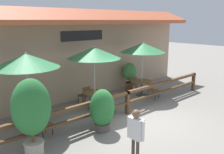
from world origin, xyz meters
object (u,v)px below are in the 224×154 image
object	(u,v)px
dining_table_middle	(95,95)
potted_plant_tall_tropical	(130,73)
dining_table_near	(30,113)
chair_far_streetside	(152,89)
patio_umbrella_far	(143,48)
patio_umbrella_near	(26,61)
dining_table_far	(142,84)
patio_umbrella_middle	(94,53)
chair_middle_streetside	(107,102)
chair_near_wallside	(22,111)
chair_middle_wallside	(85,94)
potted_plant_corner_fern	(102,109)
pedestrian	(136,130)
chair_far_wallside	(132,84)
potted_plant_small_flowering	(31,110)
chair_near_streetside	(42,122)

from	to	relation	value
dining_table_middle	potted_plant_tall_tropical	distance (m)	3.56
dining_table_near	dining_table_middle	distance (m)	2.91
chair_far_streetside	patio_umbrella_far	bearing A→B (deg)	78.83
patio_umbrella_far	potted_plant_tall_tropical	xyz separation A→B (m)	(0.37, 1.18, -1.51)
patio_umbrella_near	dining_table_far	distance (m)	6.17
patio_umbrella_middle	potted_plant_tall_tropical	bearing A→B (deg)	18.52
chair_middle_streetside	chair_far_streetside	bearing A→B (deg)	4.47
dining_table_near	chair_near_wallside	xyz separation A→B (m)	(0.01, 0.74, -0.14)
dining_table_near	chair_middle_wallside	distance (m)	3.07
dining_table_middle	potted_plant_corner_fern	xyz separation A→B (m)	(-1.19, -1.87, 0.17)
patio_umbrella_far	pedestrian	bearing A→B (deg)	-141.02
chair_far_wallside	potted_plant_tall_tropical	xyz separation A→B (m)	(0.32, 0.48, 0.43)
dining_table_middle	patio_umbrella_far	bearing A→B (deg)	-1.07
dining_table_near	potted_plant_small_flowering	world-z (taller)	potted_plant_small_flowering
chair_near_wallside	patio_umbrella_middle	xyz separation A→B (m)	(2.90, -0.66, 1.95)
patio_umbrella_middle	potted_plant_corner_fern	distance (m)	2.75
chair_middle_wallside	patio_umbrella_far	distance (m)	3.62
chair_middle_streetside	patio_umbrella_far	size ratio (longest dim) A/B	0.31
dining_table_far	pedestrian	bearing A→B (deg)	-141.02
chair_middle_wallside	chair_near_wallside	bearing A→B (deg)	2.38
chair_near_streetside	dining_table_near	bearing A→B (deg)	86.11
patio_umbrella_far	patio_umbrella_middle	bearing A→B (deg)	178.93
chair_far_wallside	dining_table_far	bearing A→B (deg)	82.00
chair_far_wallside	patio_umbrella_middle	bearing A→B (deg)	8.01
potted_plant_tall_tropical	patio_umbrella_near	bearing A→B (deg)	-169.19
patio_umbrella_far	potted_plant_corner_fern	world-z (taller)	patio_umbrella_far
chair_middle_streetside	patio_umbrella_middle	bearing A→B (deg)	98.55
chair_middle_streetside	chair_middle_wallside	world-z (taller)	same
patio_umbrella_near	chair_far_streetside	xyz separation A→B (m)	(5.87, -0.69, -1.95)
chair_middle_wallside	potted_plant_small_flowering	bearing A→B (deg)	35.45
patio_umbrella_near	chair_far_streetside	bearing A→B (deg)	-6.68
dining_table_middle	potted_plant_tall_tropical	bearing A→B (deg)	18.52
chair_near_wallside	patio_umbrella_far	xyz separation A→B (m)	(5.89, -0.72, 1.95)
chair_near_wallside	chair_middle_streetside	distance (m)	3.27
patio_umbrella_middle	potted_plant_corner_fern	world-z (taller)	patio_umbrella_middle
chair_far_wallside	potted_plant_small_flowering	distance (m)	7.14
chair_middle_wallside	chair_far_wallside	size ratio (longest dim) A/B	1.00
chair_near_streetside	chair_far_streetside	xyz separation A→B (m)	(5.81, 0.05, 0.00)
chair_far_wallside	patio_umbrella_near	bearing A→B (deg)	2.89
dining_table_near	patio_umbrella_near	bearing A→B (deg)	135.00
patio_umbrella_near	potted_plant_small_flowering	bearing A→B (deg)	-112.48
chair_middle_streetside	potted_plant_corner_fern	bearing A→B (deg)	-132.84
dining_table_near	dining_table_far	world-z (taller)	same
dining_table_far	potted_plant_corner_fern	bearing A→B (deg)	-156.56
potted_plant_tall_tropical	pedestrian	xyz separation A→B (m)	(-5.32, -5.19, 0.10)
patio_umbrella_far	potted_plant_small_flowering	xyz separation A→B (m)	(-6.61, -1.72, -1.08)
potted_plant_corner_fern	dining_table_middle	bearing A→B (deg)	57.58
dining_table_near	potted_plant_corner_fern	world-z (taller)	potted_plant_corner_fern
chair_near_streetside	chair_far_streetside	distance (m)	5.81
chair_near_streetside	potted_plant_corner_fern	xyz separation A→B (m)	(1.66, -1.06, 0.31)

